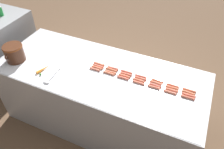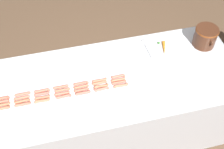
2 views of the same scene
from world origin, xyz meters
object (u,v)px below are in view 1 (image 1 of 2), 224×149
at_px(hot_dog_7, 189,95).
at_px(hot_dog_20, 98,66).
at_px(hot_dog_8, 172,90).
at_px(hot_dog_21, 189,90).
at_px(hot_dog_24, 141,76).
at_px(hot_dog_5, 109,73).
at_px(hot_dog_3, 139,83).
at_px(carrot, 43,69).
at_px(hot_dog_11, 125,76).
at_px(serving_spoon, 49,79).
at_px(hot_dog_6, 95,69).
at_px(hot_dog_27, 99,64).
at_px(hot_dog_12, 111,72).
at_px(soda_can, 0,11).
at_px(hot_dog_25, 127,72).
at_px(hot_dog_22, 173,85).
at_px(hot_dog_26, 113,68).
at_px(back_cabinet, 5,48).
at_px(bean_pot, 14,52).
at_px(hot_dog_1, 170,92).
at_px(hot_dog_18, 126,74).
at_px(hot_dog_13, 97,68).
at_px(hot_dog_4, 123,78).
at_px(hot_dog_16, 156,83).
at_px(hot_dog_10, 139,80).
at_px(hot_dog_15, 172,88).
at_px(hot_dog_14, 189,93).
at_px(hot_dog_9, 155,85).
at_px(hot_dog_17, 141,78).
at_px(hot_dog_0, 188,97).
at_px(hot_dog_2, 154,87).

xyz_separation_m(hot_dog_7, hot_dog_20, (0.03, 1.01, 0.00)).
height_order(hot_dog_8, hot_dog_21, same).
bearing_deg(hot_dog_24, hot_dog_5, 106.82).
xyz_separation_m(hot_dog_3, carrot, (-0.24, 1.03, 0.00)).
height_order(hot_dog_11, serving_spoon, hot_dog_11).
height_order(hot_dog_6, carrot, carrot).
bearing_deg(hot_dog_27, hot_dog_12, -112.35).
height_order(hot_dog_20, soda_can, soda_can).
bearing_deg(hot_dog_25, hot_dog_22, -90.34).
relative_size(hot_dog_25, hot_dog_26, 1.00).
height_order(hot_dog_11, hot_dog_22, same).
bearing_deg(back_cabinet, hot_dog_26, -94.00).
bearing_deg(bean_pot, hot_dog_25, -75.82).
relative_size(hot_dog_8, hot_dog_12, 1.00).
distance_m(hot_dog_8, hot_dog_22, 0.07).
height_order(hot_dog_1, hot_dog_8, same).
xyz_separation_m(hot_dog_6, hot_dog_25, (0.11, -0.34, 0.00)).
xyz_separation_m(hot_dog_1, hot_dog_18, (0.07, 0.49, 0.00)).
bearing_deg(hot_dog_13, hot_dog_4, -96.62).
bearing_deg(back_cabinet, hot_dog_16, -93.89).
bearing_deg(hot_dog_4, hot_dog_10, -78.50).
bearing_deg(hot_dog_18, soda_can, 82.89).
height_order(hot_dog_7, hot_dog_8, same).
bearing_deg(hot_dog_11, soda_can, 81.84).
bearing_deg(back_cabinet, hot_dog_15, -93.68).
bearing_deg(hot_dog_24, hot_dog_18, 101.00).
xyz_separation_m(hot_dog_14, hot_dog_24, (0.03, 0.50, 0.00)).
xyz_separation_m(hot_dog_1, hot_dog_5, (0.01, 0.67, 0.00)).
relative_size(hot_dog_9, soda_can, 1.08).
height_order(hot_dog_7, hot_dog_11, same).
xyz_separation_m(hot_dog_9, bean_pot, (-0.24, 1.60, 0.10)).
relative_size(hot_dog_15, hot_dog_21, 1.00).
height_order(hot_dog_1, hot_dog_4, same).
distance_m(hot_dog_11, hot_dog_24, 0.18).
bearing_deg(hot_dog_3, hot_dog_16, -65.98).
height_order(hot_dog_5, hot_dog_22, same).
height_order(hot_dog_7, hot_dog_15, same).
distance_m(hot_dog_8, hot_dog_10, 0.34).
relative_size(hot_dog_1, hot_dog_9, 1.00).
relative_size(hot_dog_10, hot_dog_18, 1.00).
height_order(hot_dog_25, hot_dog_27, same).
relative_size(hot_dog_24, hot_dog_25, 1.00).
xyz_separation_m(hot_dog_16, hot_dog_17, (-0.00, 0.17, 0.00)).
bearing_deg(bean_pot, carrot, -94.12).
relative_size(hot_dog_26, carrot, 0.75).
bearing_deg(hot_dog_0, hot_dog_10, 86.23).
height_order(hot_dog_5, hot_dog_13, same).
bearing_deg(hot_dog_7, hot_dog_27, 86.08).
height_order(hot_dog_10, hot_dog_13, same).
height_order(hot_dog_1, hot_dog_2, same).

